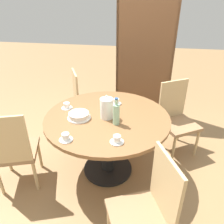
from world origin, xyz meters
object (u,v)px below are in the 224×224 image
at_px(chair_c, 176,117).
at_px(chair_d, 85,101).
at_px(water_bottle, 116,114).
at_px(cup_c, 67,106).
at_px(cup_d, 117,140).
at_px(coffee_pot, 106,108).
at_px(bookshelf, 144,60).
at_px(cup_b, 66,138).
at_px(chair_b, 147,209).
at_px(cake_main, 79,116).
at_px(cup_a, 116,102).
at_px(chair_a, 14,150).

bearing_deg(chair_c, chair_d, 136.55).
bearing_deg(water_bottle, cup_c, 158.46).
bearing_deg(cup_d, coffee_pot, 112.49).
xyz_separation_m(bookshelf, cup_c, (-0.80, -1.40, -0.18)).
bearing_deg(cup_b, cup_c, 109.03).
distance_m(chair_b, coffee_pot, 1.04).
xyz_separation_m(chair_c, cup_c, (-1.29, -0.47, 0.29)).
relative_size(bookshelf, coffee_pot, 7.74).
height_order(bookshelf, cake_main, bookshelf).
height_order(chair_d, cup_a, chair_d).
distance_m(chair_d, cake_main, 1.01).
relative_size(chair_b, chair_d, 1.00).
height_order(coffee_pot, cup_d, coffee_pot).
bearing_deg(cup_d, chair_c, 57.98).
relative_size(chair_a, cup_d, 7.61).
xyz_separation_m(chair_d, cup_c, (0.01, -0.75, 0.29)).
xyz_separation_m(water_bottle, cup_d, (0.05, -0.30, -0.09)).
distance_m(chair_c, cake_main, 1.31).
bearing_deg(chair_a, cup_d, 158.18).
relative_size(chair_b, cup_d, 7.61).
bearing_deg(chair_d, cup_d, -178.94).
bearing_deg(chair_c, cake_main, -179.97).
distance_m(chair_a, cup_a, 1.22).
relative_size(cake_main, cup_a, 1.95).
distance_m(coffee_pot, water_bottle, 0.16).
bearing_deg(water_bottle, chair_d, 122.00).
height_order(cup_b, cup_c, same).
distance_m(chair_a, chair_c, 1.96).
bearing_deg(bookshelf, cup_d, 85.59).
height_order(coffee_pot, cup_a, coffee_pot).
bearing_deg(cup_b, coffee_pot, 58.45).
bearing_deg(cup_c, chair_c, 20.11).
distance_m(chair_b, cup_b, 0.89).
relative_size(chair_d, cup_d, 7.61).
xyz_separation_m(chair_b, cup_c, (-0.95, 0.97, 0.29)).
height_order(chair_b, water_bottle, water_bottle).
height_order(cake_main, cup_a, cup_a).
bearing_deg(bookshelf, chair_d, 38.40).
distance_m(chair_d, cup_a, 0.83).
relative_size(chair_a, chair_c, 1.00).
xyz_separation_m(bookshelf, water_bottle, (-0.20, -1.64, -0.09)).
bearing_deg(cup_a, water_bottle, -81.32).
relative_size(chair_a, chair_b, 1.00).
xyz_separation_m(cake_main, cup_b, (-0.00, -0.39, -0.00)).
bearing_deg(cake_main, bookshelf, 69.29).
relative_size(chair_c, cup_a, 7.61).
distance_m(cup_c, cup_d, 0.85).
bearing_deg(chair_b, chair_d, -174.68).
relative_size(chair_c, coffee_pot, 3.69).
height_order(chair_a, cup_a, chair_a).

